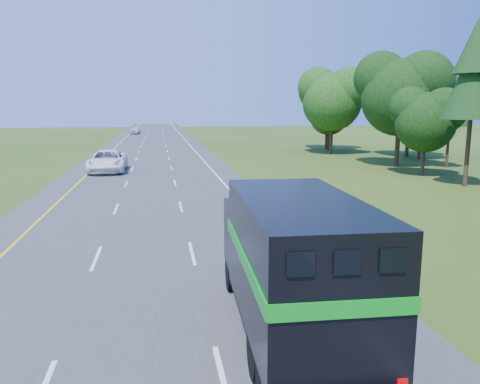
{
  "coord_description": "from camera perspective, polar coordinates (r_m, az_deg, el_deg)",
  "views": [
    {
      "loc": [
        0.63,
        2.16,
        5.69
      ],
      "look_at": [
        4.61,
        24.85,
        1.55
      ],
      "focal_mm": 35.0,
      "sensor_mm": 36.0,
      "label": 1
    }
  ],
  "objects": [
    {
      "name": "horse_truck",
      "position": [
        11.53,
        6.35,
        -8.55
      ],
      "size": [
        2.95,
        8.39,
        3.67
      ],
      "rotation": [
        0.0,
        0.0,
        -0.05
      ],
      "color": "black",
      "rests_on": "road"
    },
    {
      "name": "far_car",
      "position": [
        106.64,
        -12.65,
        7.34
      ],
      "size": [
        2.24,
        4.89,
        1.62
      ],
      "primitive_type": "imported",
      "rotation": [
        0.0,
        0.0,
        -0.07
      ],
      "color": "silver",
      "rests_on": "road"
    },
    {
      "name": "white_suv",
      "position": [
        43.87,
        -15.84,
        3.66
      ],
      "size": [
        3.19,
        6.92,
        1.92
      ],
      "primitive_type": "imported",
      "rotation": [
        0.0,
        0.0,
        -0.0
      ],
      "color": "white",
      "rests_on": "road"
    },
    {
      "name": "road",
      "position": [
        48.18,
        -10.65,
        3.25
      ],
      "size": [
        15.0,
        260.0,
        0.04
      ],
      "primitive_type": "cube",
      "color": "#38383A",
      "rests_on": "ground"
    },
    {
      "name": "lane_markings",
      "position": [
        48.18,
        -10.65,
        3.28
      ],
      "size": [
        11.15,
        260.0,
        0.01
      ],
      "color": "yellow",
      "rests_on": "road"
    }
  ]
}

